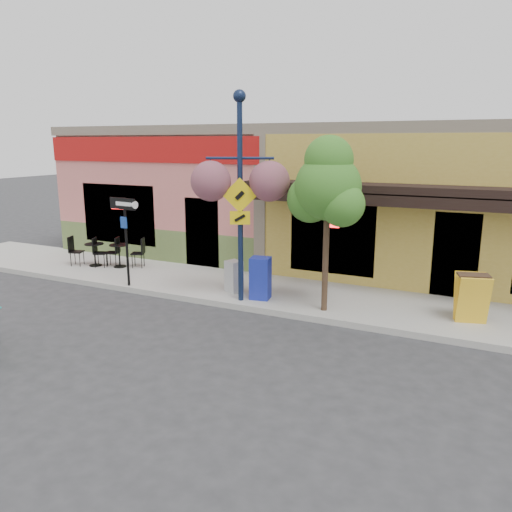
% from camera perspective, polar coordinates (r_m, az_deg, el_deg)
% --- Properties ---
extents(ground, '(90.00, 90.00, 0.00)m').
position_cam_1_polar(ground, '(11.67, -2.31, -7.08)').
color(ground, '#2D2D30').
rests_on(ground, ground).
extents(sidewalk, '(24.00, 3.00, 0.15)m').
position_cam_1_polar(sidewalk, '(13.35, 1.74, -4.13)').
color(sidewalk, '#9E9B93').
rests_on(sidewalk, ground).
extents(curb, '(24.00, 0.12, 0.15)m').
position_cam_1_polar(curb, '(12.11, -1.08, -5.95)').
color(curb, '#A8A59E').
rests_on(curb, ground).
extents(building, '(18.20, 8.20, 4.50)m').
position_cam_1_polar(building, '(18.02, 8.99, 7.22)').
color(building, '#C86863').
rests_on(building, ground).
extents(lamp_post, '(1.72, 1.22, 5.01)m').
position_cam_1_polar(lamp_post, '(11.93, -1.82, 6.50)').
color(lamp_post, '#131F3D').
rests_on(lamp_post, sidewalk).
extents(one_way_sign, '(0.94, 0.31, 2.40)m').
position_cam_1_polar(one_way_sign, '(13.84, -14.57, 1.51)').
color(one_way_sign, black).
rests_on(one_way_sign, sidewalk).
extents(cafe_set_left, '(1.74, 1.27, 0.94)m').
position_cam_1_polar(cafe_set_left, '(16.53, -17.97, 0.52)').
color(cafe_set_left, black).
rests_on(cafe_set_left, sidewalk).
extents(cafe_set_right, '(1.75, 1.34, 0.94)m').
position_cam_1_polar(cafe_set_right, '(16.15, -15.37, 0.41)').
color(cafe_set_right, black).
rests_on(cafe_set_right, sidewalk).
extents(newspaper_box_blue, '(0.54, 0.50, 1.06)m').
position_cam_1_polar(newspaper_box_blue, '(12.42, 0.51, -2.54)').
color(newspaper_box_blue, '#1A289F').
rests_on(newspaper_box_blue, sidewalk).
extents(newspaper_box_grey, '(0.49, 0.47, 0.83)m').
position_cam_1_polar(newspaper_box_grey, '(13.03, -2.53, -2.34)').
color(newspaper_box_grey, '#A4A4A4').
rests_on(newspaper_box_grey, sidewalk).
extents(street_tree, '(1.65, 1.65, 4.04)m').
position_cam_1_polar(street_tree, '(11.35, 8.08, 3.58)').
color(street_tree, '#3D7A26').
rests_on(street_tree, sidewalk).
extents(sandwich_board, '(0.75, 0.63, 1.08)m').
position_cam_1_polar(sandwich_board, '(11.61, 23.63, -4.71)').
color(sandwich_board, yellow).
rests_on(sandwich_board, sidewalk).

